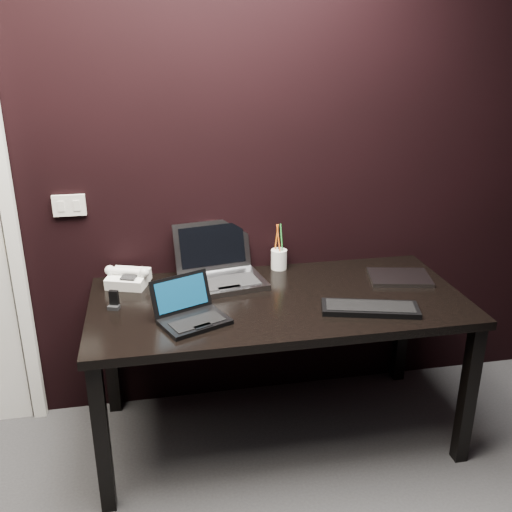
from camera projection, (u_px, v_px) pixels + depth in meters
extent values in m
plane|color=black|center=(200.00, 162.00, 2.72)|extent=(4.00, 0.00, 4.00)
cube|color=white|center=(12.00, 229.00, 2.63)|extent=(0.06, 0.05, 2.11)
cube|color=silver|center=(69.00, 205.00, 2.66)|extent=(0.15, 0.02, 0.10)
cube|color=silver|center=(61.00, 206.00, 2.65)|extent=(0.03, 0.01, 0.05)
cube|color=silver|center=(77.00, 206.00, 2.66)|extent=(0.03, 0.01, 0.05)
cube|color=black|center=(278.00, 302.00, 2.61)|extent=(1.70, 0.80, 0.04)
cube|color=black|center=(102.00, 439.00, 2.28)|extent=(0.06, 0.06, 0.70)
cube|color=black|center=(468.00, 395.00, 2.56)|extent=(0.06, 0.06, 0.70)
cube|color=black|center=(110.00, 351.00, 2.92)|extent=(0.06, 0.06, 0.70)
cube|color=black|center=(402.00, 324.00, 3.20)|extent=(0.06, 0.06, 0.70)
cube|color=black|center=(195.00, 322.00, 2.36)|extent=(0.32, 0.28, 0.02)
cube|color=black|center=(197.00, 322.00, 2.34)|extent=(0.24, 0.18, 0.00)
cube|color=black|center=(203.00, 326.00, 2.31)|extent=(0.08, 0.06, 0.00)
cube|color=black|center=(181.00, 293.00, 2.43)|extent=(0.27, 0.16, 0.15)
cube|color=#092B44|center=(181.00, 293.00, 2.42)|extent=(0.23, 0.13, 0.13)
cube|color=gray|center=(223.00, 282.00, 2.74)|extent=(0.43, 0.34, 0.03)
cube|color=black|center=(225.00, 282.00, 2.70)|extent=(0.34, 0.20, 0.00)
cube|color=gray|center=(230.00, 288.00, 2.64)|extent=(0.11, 0.06, 0.00)
cube|color=gray|center=(212.00, 245.00, 2.84)|extent=(0.39, 0.14, 0.24)
cube|color=black|center=(213.00, 245.00, 2.83)|extent=(0.34, 0.11, 0.20)
cube|color=black|center=(370.00, 308.00, 2.48)|extent=(0.44, 0.25, 0.02)
cube|color=black|center=(370.00, 306.00, 2.47)|extent=(0.40, 0.21, 0.00)
cube|color=#95969B|center=(400.00, 277.00, 2.80)|extent=(0.33, 0.27, 0.02)
cube|color=white|center=(128.00, 279.00, 2.73)|extent=(0.23, 0.22, 0.08)
cylinder|color=white|center=(127.00, 272.00, 2.70)|extent=(0.17, 0.09, 0.04)
sphere|color=white|center=(110.00, 270.00, 2.72)|extent=(0.06, 0.06, 0.05)
sphere|color=silver|center=(144.00, 273.00, 2.69)|extent=(0.06, 0.06, 0.05)
cube|color=black|center=(129.00, 277.00, 2.67)|extent=(0.08, 0.07, 0.01)
cube|color=black|center=(114.00, 299.00, 2.49)|extent=(0.04, 0.03, 0.08)
cube|color=black|center=(114.00, 307.00, 2.49)|extent=(0.06, 0.05, 0.02)
cylinder|color=white|center=(279.00, 259.00, 2.92)|extent=(0.08, 0.08, 0.10)
cylinder|color=orange|center=(276.00, 238.00, 2.88)|extent=(0.02, 0.03, 0.15)
cylinder|color=green|center=(281.00, 239.00, 2.88)|extent=(0.02, 0.02, 0.15)
cylinder|color=black|center=(279.00, 238.00, 2.89)|extent=(0.01, 0.02, 0.15)
cylinder|color=#D55114|center=(279.00, 239.00, 2.87)|extent=(0.02, 0.03, 0.15)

